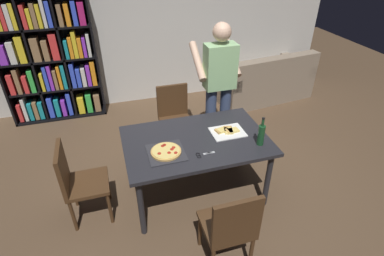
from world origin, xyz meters
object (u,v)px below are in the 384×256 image
(dining_table, at_px, (196,145))
(pepperoni_pizza_on_tray, at_px, (166,152))
(chair_far_side, at_px, (174,114))
(couch, at_px, (263,82))
(bookshelf, at_px, (49,60))
(chair_left_end, at_px, (77,179))
(person_serving_pizza, at_px, (219,83))
(wine_bottle, at_px, (261,134))
(chair_near_camera, at_px, (231,226))
(kitchen_scissors, at_px, (202,154))

(dining_table, distance_m, pepperoni_pizza_on_tray, 0.39)
(chair_far_side, relative_size, pepperoni_pizza_on_tray, 2.48)
(couch, xyz_separation_m, bookshelf, (-3.50, 0.38, 0.65))
(chair_left_end, height_order, bookshelf, bookshelf)
(chair_left_end, distance_m, person_serving_pizza, 1.99)
(chair_far_side, distance_m, couch, 2.17)
(pepperoni_pizza_on_tray, bearing_deg, chair_far_side, 72.32)
(pepperoni_pizza_on_tray, distance_m, wine_bottle, 0.97)
(chair_left_end, distance_m, wine_bottle, 1.90)
(chair_left_end, xyz_separation_m, bookshelf, (-0.35, 2.37, 0.45))
(person_serving_pizza, bearing_deg, couch, 41.90)
(chair_far_side, distance_m, pepperoni_pizza_on_tray, 1.20)
(chair_near_camera, relative_size, bookshelf, 0.46)
(chair_near_camera, bearing_deg, chair_left_end, 141.97)
(kitchen_scissors, bearing_deg, chair_near_camera, -88.13)
(dining_table, distance_m, person_serving_pizza, 0.98)
(person_serving_pizza, relative_size, pepperoni_pizza_on_tray, 4.83)
(dining_table, distance_m, wine_bottle, 0.69)
(chair_far_side, xyz_separation_m, chair_left_end, (-1.25, -0.97, 0.00))
(bookshelf, relative_size, wine_bottle, 6.17)
(bookshelf, height_order, kitchen_scissors, bookshelf)
(dining_table, distance_m, chair_left_end, 1.26)
(dining_table, bearing_deg, pepperoni_pizza_on_tray, -158.35)
(chair_far_side, height_order, bookshelf, bookshelf)
(chair_near_camera, xyz_separation_m, person_serving_pizza, (0.53, 1.73, 0.49))
(dining_table, height_order, person_serving_pizza, person_serving_pizza)
(person_serving_pizza, height_order, kitchen_scissors, person_serving_pizza)
(bookshelf, xyz_separation_m, pepperoni_pizza_on_tray, (1.24, -2.51, -0.19))
(chair_near_camera, xyz_separation_m, bookshelf, (-1.60, 3.34, 0.45))
(chair_far_side, bearing_deg, wine_bottle, -64.10)
(pepperoni_pizza_on_tray, relative_size, wine_bottle, 1.15)
(pepperoni_pizza_on_tray, bearing_deg, chair_left_end, 170.99)
(bookshelf, bearing_deg, person_serving_pizza, -37.14)
(couch, bearing_deg, bookshelf, 173.80)
(chair_left_end, distance_m, bookshelf, 2.43)
(kitchen_scissors, bearing_deg, bookshelf, 120.77)
(pepperoni_pizza_on_tray, bearing_deg, person_serving_pizza, 45.20)
(person_serving_pizza, xyz_separation_m, wine_bottle, (0.07, -1.03, -0.13))
(person_serving_pizza, height_order, pepperoni_pizza_on_tray, person_serving_pizza)
(couch, distance_m, kitchen_scissors, 3.01)
(wine_bottle, bearing_deg, bookshelf, 129.83)
(chair_near_camera, distance_m, person_serving_pizza, 1.87)
(chair_far_side, bearing_deg, pepperoni_pizza_on_tray, -107.68)
(chair_far_side, height_order, kitchen_scissors, chair_far_side)
(bookshelf, relative_size, kitchen_scissors, 10.08)
(person_serving_pizza, distance_m, pepperoni_pizza_on_tray, 1.28)
(chair_left_end, relative_size, kitchen_scissors, 4.65)
(chair_near_camera, bearing_deg, wine_bottle, 49.33)
(chair_far_side, height_order, wine_bottle, wine_bottle)
(chair_far_side, distance_m, wine_bottle, 1.43)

